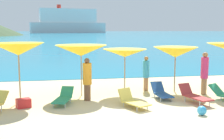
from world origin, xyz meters
The scene contains 16 objects.
ground_plane centered at (0.00, 10.00, -0.15)m, with size 50.00×100.00×0.30m, color beige.
ocean_water centered at (0.00, 227.99, 0.01)m, with size 650.00×440.00×0.02m, color teal.
umbrella_0 centered at (-4.58, 3.12, 2.12)m, with size 2.14×2.14×2.37m.
umbrella_1 centered at (-2.08, 3.86, 1.98)m, with size 2.39×2.39×2.22m.
umbrella_2 centered at (-0.11, 3.94, 1.84)m, with size 2.03×2.03×2.02m.
umbrella_3 centered at (2.28, 3.94, 1.84)m, with size 2.12×2.12×2.09m.
lounge_chair_1 centered at (1.20, 2.74, 0.25)m, with size 0.57×1.46×0.60m.
lounge_chair_2 centered at (-2.89, 2.53, 0.25)m, with size 0.92×1.60×0.57m.
lounge_chair_5 centered at (-0.35, 1.52, 0.26)m, with size 1.08×1.43×0.64m.
lounge_chair_6 centered at (2.19, 1.71, 0.31)m, with size 0.90×1.61×0.69m.
beachgoer_0 centered at (3.33, 3.10, 1.01)m, with size 0.33×0.33×1.89m.
beachgoer_1 centered at (-1.91, 2.90, 0.92)m, with size 0.36×0.36×1.74m.
beachgoer_2 centered at (1.02, 4.38, 0.87)m, with size 0.30×0.30×1.63m.
beach_ball centered at (1.70, 0.11, 0.16)m, with size 0.32×0.32×0.32m, color #3399D8.
cooler_box centered at (-4.36, 2.20, 0.17)m, with size 0.50×0.36×0.34m, color red.
cruise_ship centered at (5.27, 231.15, 8.45)m, with size 60.39×20.71×22.07m.
Camera 1 is at (-3.03, -8.84, 2.89)m, focal length 47.08 mm.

